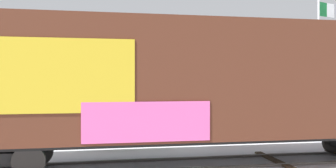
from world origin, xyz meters
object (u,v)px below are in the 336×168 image
Objects in this scene: flagpole at (322,42)px; parked_car_white at (241,121)px; parked_car_green at (131,124)px; freight_car at (203,82)px.

parked_car_white is at bearing -145.26° from flagpole.
parked_car_white is (-6.95, -4.82, -4.36)m from flagpole.
parked_car_green is 5.13m from parked_car_white.
parked_car_green is at bearing 117.85° from freight_car.
flagpole is 13.83m from parked_car_green.
freight_car is 5.19m from parked_car_green.
freight_car is 4.01× the size of parked_car_white.
flagpole is 9.52m from parked_car_white.
freight_car is at bearing -62.15° from parked_car_green.
freight_car is 5.69m from parked_car_white.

